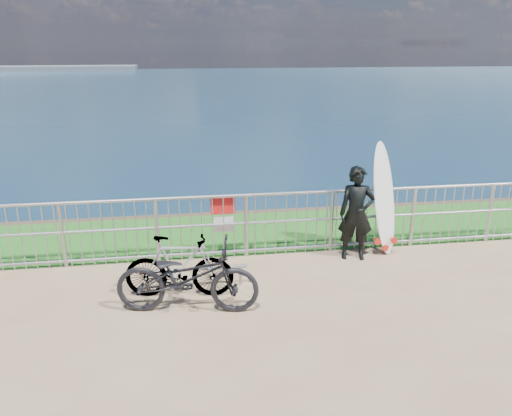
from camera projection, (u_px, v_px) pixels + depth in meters
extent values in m
plane|color=#1A5A18|center=(264.00, 231.00, 9.76)|extent=(120.00, 120.00, 0.00)
cube|color=brown|center=(255.00, 313.00, 11.67)|extent=(120.00, 0.30, 5.00)
plane|color=navy|center=(187.00, 91.00, 93.26)|extent=(260.00, 260.00, 0.00)
cube|color=#565E68|center=(24.00, 69.00, 159.10)|extent=(70.00, 12.00, 1.50)
cylinder|color=#989BA0|center=(276.00, 194.00, 8.38)|extent=(10.00, 0.06, 0.06)
cylinder|color=#989BA0|center=(275.00, 222.00, 8.54)|extent=(10.00, 0.05, 0.05)
cylinder|color=#989BA0|center=(275.00, 249.00, 8.70)|extent=(10.00, 0.05, 0.05)
cylinder|color=#989BA0|center=(63.00, 236.00, 8.06)|extent=(0.06, 0.06, 1.10)
cylinder|color=#989BA0|center=(157.00, 231.00, 8.27)|extent=(0.06, 0.06, 1.10)
cylinder|color=#989BA0|center=(246.00, 226.00, 8.48)|extent=(0.06, 0.06, 1.10)
cylinder|color=#989BA0|center=(331.00, 222.00, 8.70)|extent=(0.06, 0.06, 1.10)
cylinder|color=#989BA0|center=(413.00, 217.00, 8.91)|extent=(0.06, 0.06, 1.10)
cylinder|color=#989BA0|center=(490.00, 213.00, 9.12)|extent=(0.06, 0.06, 1.10)
cube|color=red|center=(223.00, 205.00, 8.37)|extent=(0.42, 0.02, 0.30)
cube|color=white|center=(223.00, 205.00, 8.36)|extent=(0.38, 0.01, 0.08)
cube|color=white|center=(223.00, 224.00, 8.47)|extent=(0.36, 0.02, 0.26)
imported|color=black|center=(356.00, 214.00, 8.33)|extent=(0.65, 0.50, 1.60)
ellipsoid|color=silver|center=(384.00, 198.00, 8.54)|extent=(0.67, 0.65, 1.96)
cone|color=red|center=(376.00, 239.00, 8.63)|extent=(0.12, 0.21, 0.12)
cone|color=red|center=(392.00, 238.00, 8.67)|extent=(0.12, 0.21, 0.12)
cone|color=red|center=(383.00, 246.00, 8.69)|extent=(0.12, 0.21, 0.12)
imported|color=black|center=(187.00, 277.00, 6.72)|extent=(2.02, 0.98, 1.02)
imported|color=black|center=(179.00, 267.00, 7.14)|extent=(1.61, 0.64, 0.94)
cylinder|color=#989BA0|center=(194.00, 269.00, 7.42)|extent=(1.60, 0.05, 0.05)
cylinder|color=#989BA0|center=(147.00, 282.00, 7.37)|extent=(0.04, 0.04, 0.31)
cylinder|color=#989BA0|center=(240.00, 276.00, 7.57)|extent=(0.04, 0.04, 0.31)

